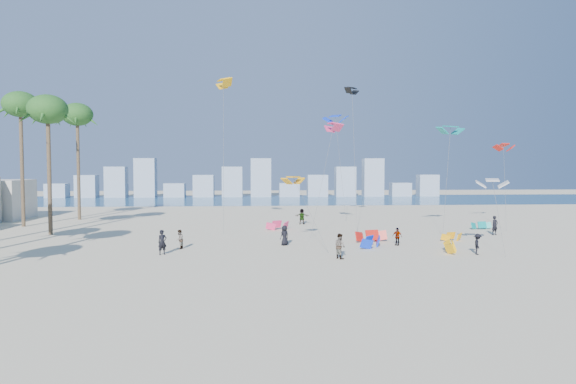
{
  "coord_description": "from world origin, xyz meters",
  "views": [
    {
      "loc": [
        0.14,
        -27.52,
        6.79
      ],
      "look_at": [
        3.0,
        16.0,
        4.5
      ],
      "focal_mm": 31.27,
      "sensor_mm": 36.0,
      "label": 1
    }
  ],
  "objects": [
    {
      "name": "kitesurfers_far",
      "position": [
        8.4,
        18.9,
        0.85
      ],
      "size": [
        30.36,
        21.83,
        1.89
      ],
      "color": "black",
      "rests_on": "ground"
    },
    {
      "name": "ocean",
      "position": [
        0.0,
        72.0,
        0.01
      ],
      "size": [
        220.0,
        220.0,
        0.0
      ],
      "primitive_type": "plane",
      "color": "navy",
      "rests_on": "ground"
    },
    {
      "name": "grounded_kites",
      "position": [
        12.05,
        17.18,
        0.44
      ],
      "size": [
        24.72,
        17.72,
        0.99
      ],
      "color": "#0D35E7",
      "rests_on": "ground"
    },
    {
      "name": "kitesurfer_mid",
      "position": [
        6.3,
        8.49,
        0.93
      ],
      "size": [
        1.05,
        1.13,
        1.85
      ],
      "primitive_type": "imported",
      "rotation": [
        0.0,
        0.0,
        2.09
      ],
      "color": "gray",
      "rests_on": "ground"
    },
    {
      "name": "ground",
      "position": [
        0.0,
        0.0,
        0.0
      ],
      "size": [
        220.0,
        220.0,
        0.0
      ],
      "primitive_type": "plane",
      "color": "beige",
      "rests_on": "ground"
    },
    {
      "name": "distant_skyline",
      "position": [
        -1.19,
        82.0,
        3.09
      ],
      "size": [
        85.0,
        3.0,
        8.4
      ],
      "color": "#9EADBF",
      "rests_on": "ground"
    },
    {
      "name": "flying_kites",
      "position": [
        10.32,
        25.2,
        11.79
      ],
      "size": [
        34.19,
        29.41,
        16.47
      ],
      "color": "#FFA60D",
      "rests_on": "ground"
    },
    {
      "name": "kitesurfer_near",
      "position": [
        -6.95,
        10.99,
        0.95
      ],
      "size": [
        0.83,
        0.75,
        1.9
      ],
      "primitive_type": "imported",
      "rotation": [
        0.0,
        0.0,
        0.54
      ],
      "color": "black",
      "rests_on": "ground"
    }
  ]
}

